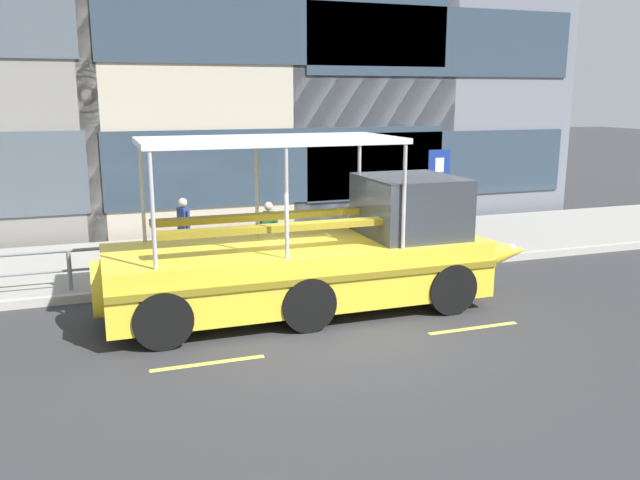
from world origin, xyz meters
TOP-DOWN VIEW (x-y plane):
  - ground_plane at (0.00, 0.00)m, footprint 120.00×120.00m
  - sidewalk at (0.00, 5.60)m, footprint 32.00×4.80m
  - curb_edge at (0.00, 3.11)m, footprint 32.00×0.18m
  - lane_centreline at (-0.00, -0.85)m, footprint 25.80×0.12m
  - curb_guardrail at (-0.63, 3.45)m, footprint 10.89×0.09m
  - parking_sign at (4.32, 4.03)m, footprint 0.60×0.12m
  - duck_tour_boat at (0.26, 1.13)m, footprint 9.00×2.49m
  - pedestrian_near_bow at (3.89, 4.60)m, footprint 0.39×0.38m
  - pedestrian_mid_left at (-0.09, 4.07)m, footprint 0.41×0.25m
  - pedestrian_mid_right at (-1.93, 5.05)m, footprint 0.28×0.40m

SIDE VIEW (x-z plane):
  - ground_plane at x=0.00m, z-range 0.00..0.00m
  - lane_centreline at x=0.00m, z-range 0.00..0.01m
  - sidewalk at x=0.00m, z-range 0.00..0.18m
  - curb_edge at x=0.00m, z-range 0.00..0.18m
  - curb_guardrail at x=-0.63m, z-range 0.32..1.19m
  - duck_tour_boat at x=0.26m, z-range -0.61..2.76m
  - pedestrian_mid_left at x=-0.09m, z-range 0.34..1.85m
  - pedestrian_mid_right at x=-1.93m, z-range 0.34..1.89m
  - pedestrian_near_bow at x=3.89m, z-range 0.36..2.13m
  - parking_sign at x=4.32m, z-range 0.65..3.25m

